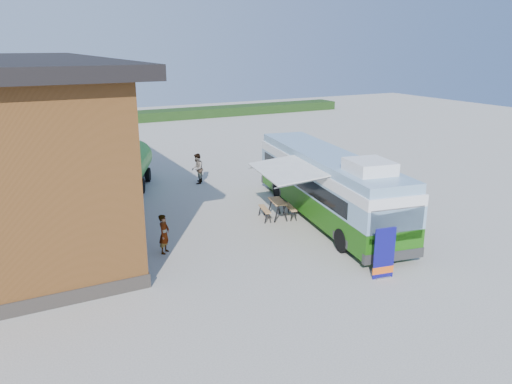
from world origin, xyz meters
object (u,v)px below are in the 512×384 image
person_a (164,234)px  slurry_tanker (131,164)px  bus (327,183)px  banner (384,258)px  picnic_table (277,205)px  person_b (197,169)px

person_a → slurry_tanker: slurry_tanker is taller
bus → banner: bus is taller
bus → picnic_table: bus is taller
slurry_tanker → person_a: bearing=-73.6°
banner → picnic_table: (-0.17, 7.30, -0.13)m
person_b → person_a: bearing=0.0°
picnic_table → person_b: (-1.15, 7.63, 0.25)m
person_a → person_b: bearing=14.0°
picnic_table → bus: bearing=-14.1°
bus → slurry_tanker: bus is taller
picnic_table → person_a: 6.26m
banner → slurry_tanker: bearing=117.3°
person_a → banner: bearing=-90.6°
banner → bus: bearing=82.7°
banner → slurry_tanker: (-5.02, 15.89, 0.59)m
picnic_table → person_b: size_ratio=1.00×
banner → slurry_tanker: size_ratio=0.32×
person_b → banner: bearing=33.4°
banner → person_b: 14.99m
banner → person_a: size_ratio=1.19×
person_b → slurry_tanker: (-3.71, 0.96, 0.46)m
bus → person_b: (-3.22, 8.71, -0.84)m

